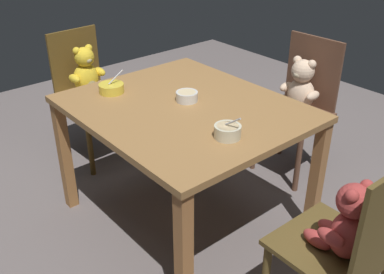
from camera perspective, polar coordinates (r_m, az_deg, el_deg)
ground_plane at (r=2.70m, az=-0.83°, el=-10.44°), size 5.20×5.20×0.04m
dining_table at (r=2.34m, az=-0.94°, el=2.07°), size 1.17×0.99×0.72m
teddy_chair_far_center at (r=2.95m, az=13.57°, el=5.11°), size 0.43×0.38×0.90m
teddy_chair_near_left at (r=3.13m, az=-13.02°, el=6.29°), size 0.43×0.42×0.89m
teddy_chair_near_right at (r=1.84m, az=19.13°, el=-11.93°), size 0.41×0.41×0.91m
porridge_bowl_yellow_near_left at (r=2.49m, az=-10.24°, el=6.18°), size 0.14×0.15×0.12m
porridge_bowl_cream_near_right at (r=1.99m, az=4.56°, el=0.75°), size 0.13×0.12×0.12m
porridge_bowl_white_center at (r=2.35m, az=-0.66°, el=5.23°), size 0.12×0.12×0.05m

